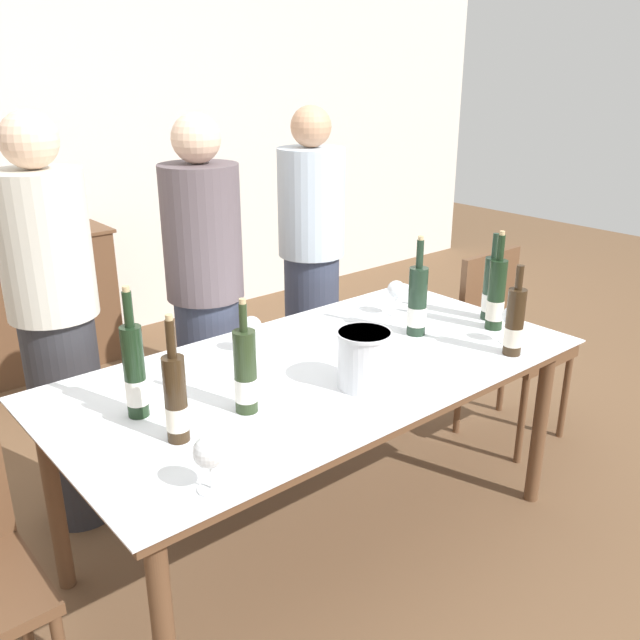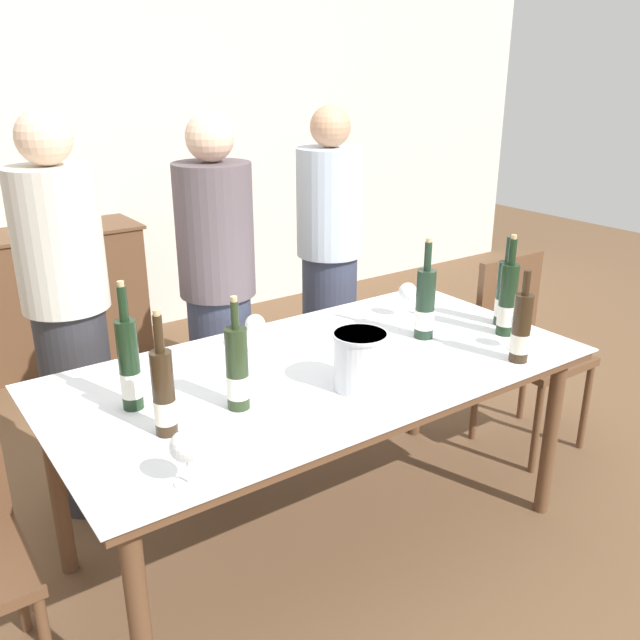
% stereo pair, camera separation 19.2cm
% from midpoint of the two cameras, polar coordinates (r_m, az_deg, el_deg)
% --- Properties ---
extents(ground_plane, '(12.00, 12.00, 0.00)m').
position_cam_midpoint_polar(ground_plane, '(2.85, -2.03, -17.86)').
color(ground_plane, brown).
extents(back_wall, '(8.00, 0.10, 2.80)m').
position_cam_midpoint_polar(back_wall, '(4.67, -23.84, 14.36)').
color(back_wall, silver).
rests_on(back_wall, ground_plane).
extents(dining_table, '(1.94, 0.98, 0.75)m').
position_cam_midpoint_polar(dining_table, '(2.48, -2.22, -5.33)').
color(dining_table, brown).
rests_on(dining_table, ground_plane).
extents(ice_bucket, '(0.19, 0.19, 0.20)m').
position_cam_midpoint_polar(ice_bucket, '(2.27, 1.28, -3.24)').
color(ice_bucket, silver).
rests_on(ice_bucket, dining_table).
extents(wine_bottle_0, '(0.07, 0.07, 0.37)m').
position_cam_midpoint_polar(wine_bottle_0, '(2.12, -8.89, -4.54)').
color(wine_bottle_0, '#28381E').
rests_on(wine_bottle_0, dining_table).
extents(wine_bottle_1, '(0.07, 0.07, 0.42)m').
position_cam_midpoint_polar(wine_bottle_1, '(2.17, -17.82, -4.29)').
color(wine_bottle_1, black).
rests_on(wine_bottle_1, dining_table).
extents(wine_bottle_2, '(0.07, 0.07, 0.41)m').
position_cam_midpoint_polar(wine_bottle_2, '(2.83, 12.75, 1.97)').
color(wine_bottle_2, black).
rests_on(wine_bottle_2, dining_table).
extents(wine_bottle_3, '(0.07, 0.07, 0.37)m').
position_cam_midpoint_polar(wine_bottle_3, '(2.94, 12.40, 2.45)').
color(wine_bottle_3, '#1E3323').
rests_on(wine_bottle_3, dining_table).
extents(wine_bottle_4, '(0.07, 0.07, 0.39)m').
position_cam_midpoint_polar(wine_bottle_4, '(2.00, -14.77, -6.57)').
color(wine_bottle_4, '#332314').
rests_on(wine_bottle_4, dining_table).
extents(wine_bottle_5, '(0.07, 0.07, 0.35)m').
position_cam_midpoint_polar(wine_bottle_5, '(2.59, 14.04, -0.31)').
color(wine_bottle_5, '#332314').
rests_on(wine_bottle_5, dining_table).
extents(wine_bottle_6, '(0.08, 0.08, 0.41)m').
position_cam_midpoint_polar(wine_bottle_6, '(2.71, 6.20, 1.45)').
color(wine_bottle_6, '#1E3323').
rests_on(wine_bottle_6, dining_table).
extents(wine_glass_0, '(0.09, 0.09, 0.15)m').
position_cam_midpoint_polar(wine_glass_0, '(1.77, -12.44, -11.02)').
color(wine_glass_0, white).
rests_on(wine_glass_0, dining_table).
extents(wine_glass_1, '(0.07, 0.07, 0.15)m').
position_cam_midpoint_polar(wine_glass_1, '(2.70, 13.87, 0.17)').
color(wine_glass_1, white).
rests_on(wine_glass_1, dining_table).
extents(wine_glass_2, '(0.08, 0.08, 0.16)m').
position_cam_midpoint_polar(wine_glass_2, '(2.93, 4.59, 2.47)').
color(wine_glass_2, white).
rests_on(wine_glass_2, dining_table).
extents(wine_glass_3, '(0.08, 0.08, 0.15)m').
position_cam_midpoint_polar(wine_glass_3, '(2.56, -7.94, -0.66)').
color(wine_glass_3, white).
rests_on(wine_glass_3, dining_table).
extents(chair_right_end, '(0.42, 0.42, 0.92)m').
position_cam_midpoint_polar(chair_right_end, '(3.45, 13.66, -1.03)').
color(chair_right_end, brown).
rests_on(chair_right_end, ground_plane).
extents(person_host, '(0.33, 0.33, 1.64)m').
position_cam_midpoint_polar(person_host, '(2.80, -23.10, -0.99)').
color(person_host, '#2D2D33').
rests_on(person_host, ground_plane).
extents(person_guest_left, '(0.33, 0.33, 1.60)m').
position_cam_midpoint_polar(person_guest_left, '(2.99, -11.37, 1.26)').
color(person_guest_left, '#383F56').
rests_on(person_guest_left, ground_plane).
extents(person_guest_right, '(0.33, 0.33, 1.60)m').
position_cam_midpoint_polar(person_guest_right, '(3.44, -2.32, 4.18)').
color(person_guest_right, '#383F56').
rests_on(person_guest_right, ground_plane).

